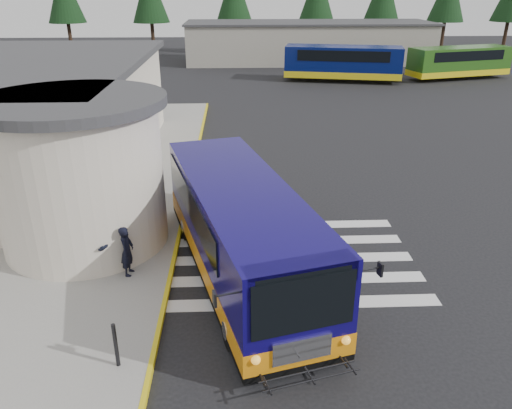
{
  "coord_description": "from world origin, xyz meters",
  "views": [
    {
      "loc": [
        -2.03,
        -14.52,
        8.05
      ],
      "look_at": [
        -1.46,
        -0.5,
        1.79
      ],
      "focal_mm": 35.0,
      "sensor_mm": 36.0,
      "label": 1
    }
  ],
  "objects_px": {
    "pedestrian_a": "(127,251)",
    "bollard": "(116,345)",
    "transit_bus": "(242,234)",
    "far_bus_a": "(343,62)",
    "pedestrian_b": "(102,245)",
    "far_bus_b": "(459,61)"
  },
  "relations": [
    {
      "from": "transit_bus",
      "to": "far_bus_a",
      "type": "bearing_deg",
      "value": 58.4
    },
    {
      "from": "pedestrian_b",
      "to": "far_bus_b",
      "type": "height_order",
      "value": "far_bus_b"
    },
    {
      "from": "far_bus_a",
      "to": "far_bus_b",
      "type": "xyz_separation_m",
      "value": [
        10.73,
        0.82,
        -0.12
      ]
    },
    {
      "from": "transit_bus",
      "to": "pedestrian_b",
      "type": "height_order",
      "value": "transit_bus"
    },
    {
      "from": "transit_bus",
      "to": "far_bus_b",
      "type": "distance_m",
      "value": 38.23
    },
    {
      "from": "pedestrian_a",
      "to": "transit_bus",
      "type": "bearing_deg",
      "value": -82.37
    },
    {
      "from": "pedestrian_a",
      "to": "far_bus_a",
      "type": "distance_m",
      "value": 34.24
    },
    {
      "from": "pedestrian_a",
      "to": "far_bus_b",
      "type": "xyz_separation_m",
      "value": [
        23.42,
        32.62,
        0.64
      ]
    },
    {
      "from": "bollard",
      "to": "far_bus_a",
      "type": "xyz_separation_m",
      "value": [
        12.21,
        35.69,
        0.97
      ]
    },
    {
      "from": "pedestrian_a",
      "to": "bollard",
      "type": "bearing_deg",
      "value": -166.87
    },
    {
      "from": "pedestrian_b",
      "to": "far_bus_b",
      "type": "relative_size",
      "value": 0.19
    },
    {
      "from": "far_bus_a",
      "to": "far_bus_b",
      "type": "bearing_deg",
      "value": -73.4
    },
    {
      "from": "pedestrian_b",
      "to": "bollard",
      "type": "distance_m",
      "value": 4.23
    },
    {
      "from": "transit_bus",
      "to": "far_bus_a",
      "type": "relative_size",
      "value": 1.0
    },
    {
      "from": "pedestrian_a",
      "to": "far_bus_a",
      "type": "xyz_separation_m",
      "value": [
        12.69,
        31.79,
        0.76
      ]
    },
    {
      "from": "transit_bus",
      "to": "far_bus_b",
      "type": "height_order",
      "value": "transit_bus"
    },
    {
      "from": "transit_bus",
      "to": "pedestrian_b",
      "type": "bearing_deg",
      "value": 164.17
    },
    {
      "from": "far_bus_a",
      "to": "transit_bus",
      "type": "bearing_deg",
      "value": 175.76
    },
    {
      "from": "transit_bus",
      "to": "bollard",
      "type": "distance_m",
      "value": 4.94
    },
    {
      "from": "pedestrian_b",
      "to": "bollard",
      "type": "bearing_deg",
      "value": 6.74
    },
    {
      "from": "pedestrian_a",
      "to": "far_bus_a",
      "type": "relative_size",
      "value": 0.15
    },
    {
      "from": "far_bus_b",
      "to": "pedestrian_b",
      "type": "bearing_deg",
      "value": 128.27
    }
  ]
}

